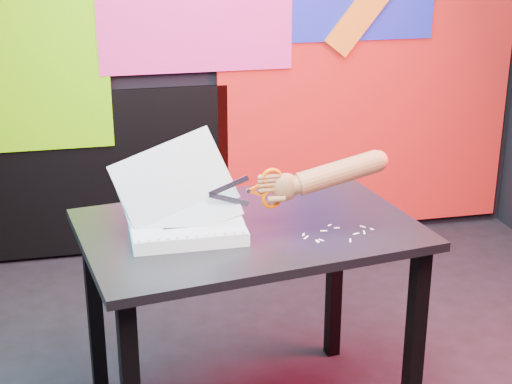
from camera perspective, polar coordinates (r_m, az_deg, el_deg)
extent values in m
cube|color=red|center=(4.17, 8.15, 7.88)|extent=(1.60, 0.02, 1.60)
cube|color=#6ADC02|center=(3.86, -16.37, 10.07)|extent=(0.75, 0.02, 1.00)
cube|color=black|center=(4.02, -11.20, 1.31)|extent=(1.30, 0.02, 0.85)
cube|color=black|center=(2.86, -11.61, -8.81)|extent=(0.06, 0.06, 0.72)
cube|color=black|center=(2.67, 11.45, -11.01)|extent=(0.06, 0.06, 0.72)
cube|color=black|center=(3.11, 5.73, -5.92)|extent=(0.06, 0.06, 0.72)
cube|color=black|center=(2.54, -0.54, -2.74)|extent=(1.15, 0.86, 0.03)
cube|color=silver|center=(2.46, -5.05, -2.70)|extent=(0.35, 0.26, 0.04)
cube|color=white|center=(2.45, -5.06, -2.23)|extent=(0.35, 0.26, 0.00)
cube|color=white|center=(2.45, -5.07, -2.13)|extent=(0.35, 0.24, 0.11)
cube|color=white|center=(2.45, -5.36, -1.50)|extent=(0.37, 0.24, 0.18)
cube|color=white|center=(2.45, -5.68, -0.37)|extent=(0.39, 0.21, 0.26)
cube|color=white|center=(2.45, -5.99, 0.72)|extent=(0.41, 0.17, 0.31)
cylinder|color=#24252F|center=(2.33, -8.50, -3.58)|extent=(0.01, 0.01, 0.00)
cylinder|color=#24252F|center=(2.33, -7.80, -3.53)|extent=(0.01, 0.01, 0.00)
cylinder|color=#24252F|center=(2.34, -7.11, -3.47)|extent=(0.01, 0.01, 0.00)
cylinder|color=#24252F|center=(2.34, -6.41, -3.41)|extent=(0.01, 0.01, 0.00)
cylinder|color=#24252F|center=(2.34, -5.72, -3.36)|extent=(0.01, 0.01, 0.00)
cylinder|color=#24252F|center=(2.34, -5.03, -3.30)|extent=(0.01, 0.01, 0.00)
cylinder|color=#24252F|center=(2.35, -4.34, -3.25)|extent=(0.01, 0.01, 0.00)
cylinder|color=#24252F|center=(2.35, -3.65, -3.19)|extent=(0.01, 0.01, 0.00)
cylinder|color=#24252F|center=(2.35, -2.96, -3.13)|extent=(0.01, 0.01, 0.00)
cylinder|color=#24252F|center=(2.36, -2.28, -3.07)|extent=(0.01, 0.01, 0.00)
cylinder|color=#24252F|center=(2.36, -1.60, -3.02)|extent=(0.01, 0.01, 0.00)
cylinder|color=#24252F|center=(2.37, -0.93, -2.96)|extent=(0.01, 0.01, 0.00)
cylinder|color=#24252F|center=(2.55, -8.91, -1.51)|extent=(0.01, 0.01, 0.00)
cylinder|color=#24252F|center=(2.55, -8.27, -1.46)|extent=(0.01, 0.01, 0.00)
cylinder|color=#24252F|center=(2.55, -7.64, -1.41)|extent=(0.01, 0.01, 0.00)
cylinder|color=#24252F|center=(2.55, -7.00, -1.36)|extent=(0.01, 0.01, 0.00)
cylinder|color=#24252F|center=(2.56, -6.37, -1.31)|extent=(0.01, 0.01, 0.00)
cylinder|color=#24252F|center=(2.56, -5.73, -1.26)|extent=(0.01, 0.01, 0.00)
cylinder|color=#24252F|center=(2.56, -5.10, -1.22)|extent=(0.01, 0.01, 0.00)
cylinder|color=#24252F|center=(2.56, -4.47, -1.17)|extent=(0.01, 0.01, 0.00)
cylinder|color=#24252F|center=(2.57, -3.84, -1.12)|extent=(0.01, 0.01, 0.00)
cylinder|color=#24252F|center=(2.57, -3.22, -1.07)|extent=(0.01, 0.01, 0.00)
cylinder|color=#24252F|center=(2.58, -2.59, -1.02)|extent=(0.01, 0.01, 0.00)
cylinder|color=#24252F|center=(2.58, -1.97, -0.97)|extent=(0.01, 0.01, 0.00)
cube|color=black|center=(2.49, -7.10, -1.96)|extent=(0.06, 0.01, 0.00)
cube|color=black|center=(2.48, -4.73, -1.93)|extent=(0.05, 0.01, 0.00)
cube|color=black|center=(2.41, -5.81, -2.60)|extent=(0.08, 0.01, 0.00)
cube|color=#A1A3BB|center=(2.42, -2.00, 0.44)|extent=(0.13, 0.01, 0.06)
cube|color=#A1A3BB|center=(2.43, -1.98, -0.53)|extent=(0.13, 0.01, 0.06)
cylinder|color=#A1A3BB|center=(2.44, -0.57, 0.09)|extent=(0.01, 0.01, 0.01)
cube|color=#CC4600|center=(2.45, -0.05, -0.05)|extent=(0.05, 0.01, 0.03)
cube|color=#CC4600|center=(2.44, -0.05, 0.34)|extent=(0.05, 0.01, 0.03)
torus|color=#CC4600|center=(2.45, 1.16, 0.99)|extent=(0.07, 0.02, 0.07)
torus|color=#CC4600|center=(2.47, 1.15, -0.47)|extent=(0.07, 0.02, 0.07)
ellipsoid|color=brown|center=(2.47, 2.16, 0.36)|extent=(0.09, 0.05, 0.09)
cylinder|color=brown|center=(2.46, 1.15, 0.18)|extent=(0.07, 0.02, 0.02)
cylinder|color=brown|center=(2.45, 1.15, 0.54)|extent=(0.06, 0.02, 0.02)
cylinder|color=brown|center=(2.45, 1.16, 0.86)|extent=(0.06, 0.02, 0.02)
cylinder|color=brown|center=(2.45, 1.16, 1.14)|extent=(0.05, 0.02, 0.02)
cylinder|color=brown|center=(2.46, 1.52, -0.51)|extent=(0.06, 0.03, 0.03)
cylinder|color=brown|center=(2.48, 3.12, 0.54)|extent=(0.06, 0.06, 0.06)
cylinder|color=brown|center=(2.52, 6.02, 1.42)|extent=(0.29, 0.09, 0.13)
sphere|color=brown|center=(2.56, 8.83, 2.26)|extent=(0.07, 0.07, 0.07)
cube|color=silver|center=(2.52, 5.90, -2.61)|extent=(0.02, 0.01, 0.00)
cube|color=silver|center=(2.46, 3.47, -3.11)|extent=(0.01, 0.02, 0.00)
cube|color=silver|center=(2.45, 3.67, -3.31)|extent=(0.02, 0.02, 0.00)
cube|color=silver|center=(2.50, 4.95, -2.83)|extent=(0.02, 0.01, 0.00)
cube|color=silver|center=(2.43, 4.76, -3.50)|extent=(0.01, 0.02, 0.00)
cube|color=silver|center=(2.44, 6.87, -3.53)|extent=(0.01, 0.03, 0.00)
cube|color=silver|center=(2.42, 4.50, -3.59)|extent=(0.01, 0.02, 0.00)
cube|color=silver|center=(2.54, 7.77, -2.51)|extent=(0.02, 0.02, 0.00)
cube|color=silver|center=(2.49, 7.29, -3.02)|extent=(0.02, 0.01, 0.00)
cube|color=silver|center=(2.54, 5.38, -2.41)|extent=(0.01, 0.01, 0.00)
cube|color=silver|center=(2.53, 8.42, -2.68)|extent=(0.01, 0.02, 0.00)
cube|color=silver|center=(2.50, 7.87, -2.93)|extent=(0.01, 0.03, 0.00)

